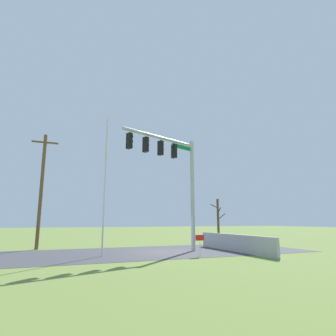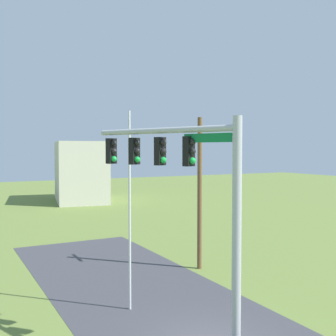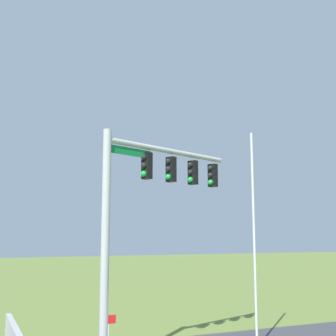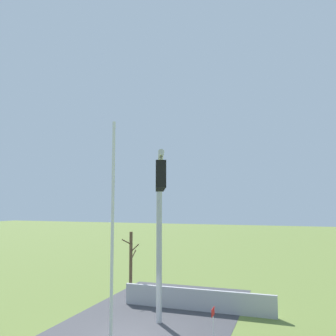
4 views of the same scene
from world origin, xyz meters
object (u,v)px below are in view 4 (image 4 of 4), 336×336
Objects in this scene: flagpole at (112,252)px; open_sign at (213,316)px; signal_mast at (160,207)px; bare_tree at (131,262)px.

flagpole is 6.57m from open_sign.
flagpole is at bearing -178.68° from signal_mast.
signal_mast is at bearing -144.97° from bare_tree.
open_sign is (-5.18, -6.32, -1.11)m from bare_tree.
flagpole is (-4.60, -0.11, -1.35)m from signal_mast.
bare_tree is 8.25m from open_sign.
flagpole is at bearing -158.06° from bare_tree.
flagpole is 6.88× the size of open_sign.
flagpole reaches higher than signal_mast.
flagpole is 11.49m from bare_tree.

